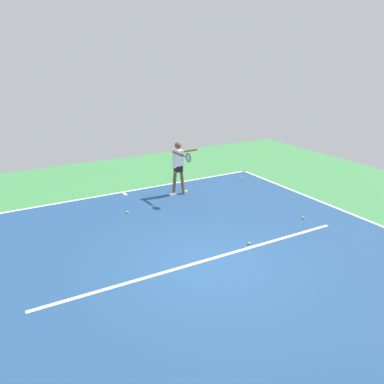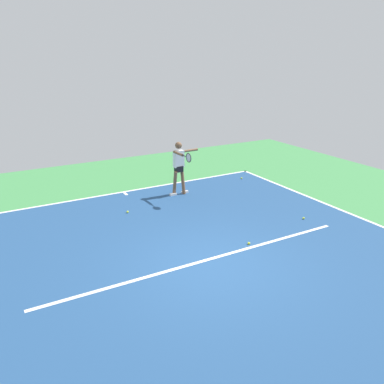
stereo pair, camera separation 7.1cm
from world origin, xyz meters
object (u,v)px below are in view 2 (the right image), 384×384
(tennis_ball_by_baseline, at_px, (249,243))
(tennis_ball_centre_court, at_px, (304,218))
(tennis_player, at_px, (179,165))
(tennis_ball_near_player, at_px, (128,212))
(tennis_ball_far_corner, at_px, (242,178))

(tennis_ball_by_baseline, xyz_separation_m, tennis_ball_centre_court, (-2.33, -0.51, 0.00))
(tennis_player, xyz_separation_m, tennis_ball_by_baseline, (0.24, 4.12, -1.01))
(tennis_player, xyz_separation_m, tennis_ball_near_player, (2.11, 0.69, -1.01))
(tennis_ball_near_player, bearing_deg, tennis_ball_far_corner, -167.63)
(tennis_ball_by_baseline, bearing_deg, tennis_player, -93.27)
(tennis_ball_far_corner, distance_m, tennis_ball_centre_court, 4.08)
(tennis_player, distance_m, tennis_ball_far_corner, 3.04)
(tennis_player, bearing_deg, tennis_ball_by_baseline, 84.40)
(tennis_player, height_order, tennis_ball_centre_court, tennis_player)
(tennis_ball_far_corner, distance_m, tennis_ball_by_baseline, 5.47)
(tennis_ball_centre_court, relative_size, tennis_ball_near_player, 1.00)
(tennis_ball_by_baseline, relative_size, tennis_ball_centre_court, 1.00)
(tennis_ball_by_baseline, bearing_deg, tennis_ball_centre_court, -167.67)
(tennis_ball_centre_court, xyz_separation_m, tennis_ball_near_player, (4.21, -2.92, 0.00))
(tennis_ball_centre_court, bearing_deg, tennis_ball_far_corner, -100.59)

